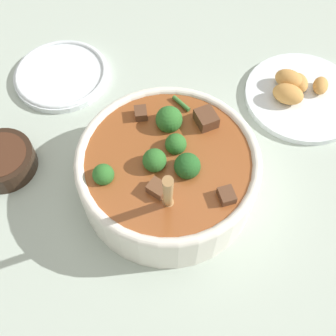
{
  "coord_description": "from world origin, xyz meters",
  "views": [
    {
      "loc": [
        -0.3,
        0.16,
        0.62
      ],
      "look_at": [
        0.0,
        0.0,
        0.06
      ],
      "focal_mm": 45.0,
      "sensor_mm": 36.0,
      "label": 1
    }
  ],
  "objects": [
    {
      "name": "condiment_bowl",
      "position": [
        0.17,
        0.23,
        0.02
      ],
      "size": [
        0.11,
        0.11,
        0.04
      ],
      "color": "black",
      "rests_on": "ground_plane"
    },
    {
      "name": "ground_plane",
      "position": [
        0.0,
        0.0,
        0.0
      ],
      "size": [
        4.0,
        4.0,
        0.0
      ],
      "primitive_type": "plane",
      "color": "#ADBCAD"
    },
    {
      "name": "stew_bowl",
      "position": [
        0.0,
        -0.0,
        0.05
      ],
      "size": [
        0.28,
        0.28,
        0.26
      ],
      "color": "white",
      "rests_on": "ground_plane"
    },
    {
      "name": "food_plate",
      "position": [
        0.05,
        -0.31,
        0.01
      ],
      "size": [
        0.22,
        0.22,
        0.05
      ],
      "color": "white",
      "rests_on": "ground_plane"
    },
    {
      "name": "empty_plate",
      "position": [
        0.32,
        0.07,
        0.01
      ],
      "size": [
        0.19,
        0.19,
        0.02
      ],
      "color": "white",
      "rests_on": "ground_plane"
    }
  ]
}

